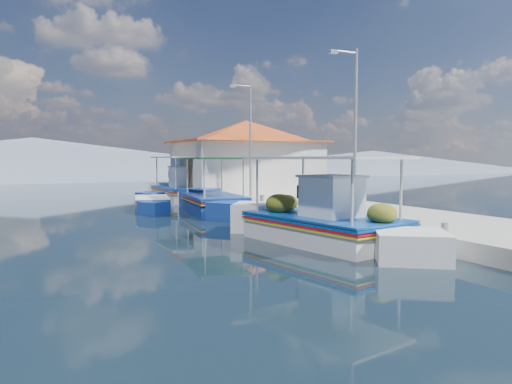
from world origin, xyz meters
name	(u,v)px	position (x,y,z in m)	size (l,w,h in m)	color
ground	(269,245)	(0.00, 0.00, 0.00)	(160.00, 160.00, 0.00)	black
quay	(323,209)	(5.90, 6.00, 0.25)	(5.00, 44.00, 0.50)	#ACAAA1
bollards	(291,203)	(3.80, 5.25, 0.65)	(0.20, 17.20, 0.30)	#A5A8AD
main_caique	(322,224)	(1.65, -0.30, 0.55)	(3.53, 8.61, 2.88)	white
caique_green_canopy	(213,203)	(1.62, 8.83, 0.43)	(2.77, 7.63, 2.87)	navy
caique_blue_hull	(151,204)	(-0.70, 11.31, 0.26)	(2.26, 5.29, 0.96)	navy
caique_far	(181,192)	(2.13, 15.50, 0.54)	(2.58, 8.39, 2.94)	white
harbor_building	(246,155)	(6.20, 15.00, 2.78)	(10.49, 10.49, 4.40)	silver
lamp_post_near	(353,122)	(4.51, 2.00, 3.85)	(1.21, 0.14, 6.00)	#A5A8AD
lamp_post_far	(249,134)	(4.51, 11.00, 3.85)	(1.21, 0.14, 6.00)	#A5A8AD
mountain_ridge	(125,162)	(6.54, 56.00, 2.04)	(171.40, 96.00, 5.50)	slate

